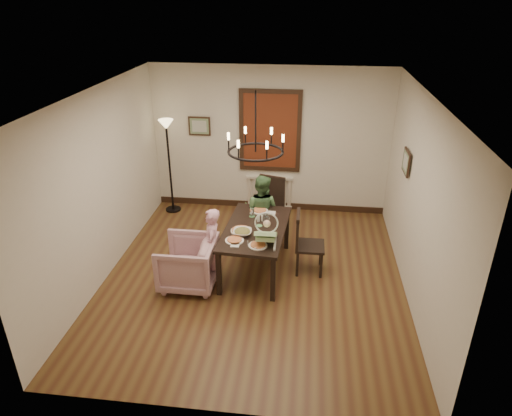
% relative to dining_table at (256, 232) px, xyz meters
% --- Properties ---
extents(room_shell, '(4.51, 5.00, 2.81)m').
position_rel_dining_table_xyz_m(room_shell, '(-0.00, 0.14, 0.73)').
color(room_shell, brown).
rests_on(room_shell, ground).
extents(dining_table, '(1.01, 1.66, 0.75)m').
position_rel_dining_table_xyz_m(dining_table, '(0.00, 0.00, 0.00)').
color(dining_table, black).
rests_on(dining_table, room_shell).
extents(chair_far, '(0.58, 0.58, 1.07)m').
position_rel_dining_table_xyz_m(chair_far, '(0.07, 1.13, -0.13)').
color(chair_far, black).
rests_on(chair_far, room_shell).
extents(chair_right, '(0.44, 0.44, 1.00)m').
position_rel_dining_table_xyz_m(chair_right, '(0.83, 0.07, -0.17)').
color(chair_right, black).
rests_on(chair_right, room_shell).
extents(armchair, '(0.82, 0.80, 0.74)m').
position_rel_dining_table_xyz_m(armchair, '(-0.94, -0.52, -0.29)').
color(armchair, '#D1A0AA').
rests_on(armchair, room_shell).
extents(elderly_woman, '(0.28, 0.38, 0.96)m').
position_rel_dining_table_xyz_m(elderly_woman, '(-0.62, -0.31, -0.19)').
color(elderly_woman, '#DF9EB3').
rests_on(elderly_woman, room_shell).
extents(seated_man, '(0.61, 0.53, 1.05)m').
position_rel_dining_table_xyz_m(seated_man, '(-0.00, 0.80, -0.14)').
color(seated_man, '#4C7747').
rests_on(seated_man, room_shell).
extents(baby_bouncer, '(0.37, 0.50, 0.32)m').
position_rel_dining_table_xyz_m(baby_bouncer, '(0.20, -0.44, 0.24)').
color(baby_bouncer, '#B5E59E').
rests_on(baby_bouncer, dining_table).
extents(salad_bowl, '(0.33, 0.33, 0.08)m').
position_rel_dining_table_xyz_m(salad_bowl, '(-0.17, -0.24, 0.13)').
color(salad_bowl, white).
rests_on(salad_bowl, dining_table).
extents(pizza_platter, '(0.31, 0.31, 0.04)m').
position_rel_dining_table_xyz_m(pizza_platter, '(-0.20, -0.17, 0.11)').
color(pizza_platter, tan).
rests_on(pizza_platter, dining_table).
extents(drinking_glass, '(0.08, 0.08, 0.15)m').
position_rel_dining_table_xyz_m(drinking_glass, '(0.17, 0.07, 0.16)').
color(drinking_glass, silver).
rests_on(drinking_glass, dining_table).
extents(window_blinds, '(1.00, 0.03, 1.40)m').
position_rel_dining_table_xyz_m(window_blinds, '(-0.00, 2.23, 0.93)').
color(window_blinds, maroon).
rests_on(window_blinds, room_shell).
extents(radiator, '(0.92, 0.12, 0.62)m').
position_rel_dining_table_xyz_m(radiator, '(-0.00, 2.25, -0.32)').
color(radiator, silver).
rests_on(radiator, room_shell).
extents(picture_back, '(0.42, 0.03, 0.36)m').
position_rel_dining_table_xyz_m(picture_back, '(-1.35, 2.24, 0.98)').
color(picture_back, black).
rests_on(picture_back, room_shell).
extents(picture_right, '(0.03, 0.42, 0.36)m').
position_rel_dining_table_xyz_m(picture_right, '(2.21, 0.67, 0.98)').
color(picture_right, black).
rests_on(picture_right, room_shell).
extents(floor_lamp, '(0.30, 0.30, 1.80)m').
position_rel_dining_table_xyz_m(floor_lamp, '(-1.90, 1.92, 0.23)').
color(floor_lamp, black).
rests_on(floor_lamp, room_shell).
extents(chandelier, '(0.80, 0.80, 0.04)m').
position_rel_dining_table_xyz_m(chandelier, '(-0.00, 0.00, 1.28)').
color(chandelier, black).
rests_on(chandelier, room_shell).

